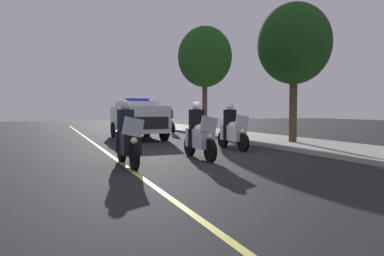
# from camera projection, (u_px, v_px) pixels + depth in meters

# --- Properties ---
(ground_plane) EXTENTS (80.00, 80.00, 0.00)m
(ground_plane) POSITION_uv_depth(u_px,v_px,m) (193.00, 157.00, 10.92)
(ground_plane) COLOR black
(curb_strip) EXTENTS (48.00, 0.24, 0.15)m
(curb_strip) POSITION_uv_depth(u_px,v_px,m) (293.00, 149.00, 12.39)
(curb_strip) COLOR #9E9B93
(curb_strip) RESTS_ON ground
(sidewalk_strip) EXTENTS (48.00, 3.60, 0.10)m
(sidewalk_strip) POSITION_uv_depth(u_px,v_px,m) (334.00, 148.00, 13.11)
(sidewalk_strip) COLOR #A8A399
(sidewalk_strip) RESTS_ON ground
(lane_stripe_center) EXTENTS (48.00, 0.12, 0.01)m
(lane_stripe_center) POSITION_uv_depth(u_px,v_px,m) (118.00, 161.00, 10.04)
(lane_stripe_center) COLOR #E0D14C
(lane_stripe_center) RESTS_ON ground
(police_motorcycle_lead_left) EXTENTS (2.14, 0.56, 1.72)m
(police_motorcycle_lead_left) POSITION_uv_depth(u_px,v_px,m) (127.00, 139.00, 9.16)
(police_motorcycle_lead_left) COLOR black
(police_motorcycle_lead_left) RESTS_ON ground
(police_motorcycle_lead_right) EXTENTS (2.14, 0.56, 1.72)m
(police_motorcycle_lead_right) POSITION_uv_depth(u_px,v_px,m) (199.00, 135.00, 10.49)
(police_motorcycle_lead_right) COLOR black
(police_motorcycle_lead_right) RESTS_ON ground
(police_motorcycle_trailing) EXTENTS (2.14, 0.56, 1.72)m
(police_motorcycle_trailing) POSITION_uv_depth(u_px,v_px,m) (232.00, 131.00, 12.92)
(police_motorcycle_trailing) COLOR black
(police_motorcycle_trailing) RESTS_ON ground
(police_suv) EXTENTS (4.93, 2.12, 2.05)m
(police_suv) POSITION_uv_depth(u_px,v_px,m) (138.00, 118.00, 17.83)
(police_suv) COLOR silver
(police_suv) RESTS_ON ground
(cyclist_background) EXTENTS (1.76, 0.32, 1.69)m
(cyclist_background) POSITION_uv_depth(u_px,v_px,m) (170.00, 120.00, 21.92)
(cyclist_background) COLOR black
(cyclist_background) RESTS_ON ground
(tree_mid_block) EXTENTS (3.10, 3.10, 5.88)m
(tree_mid_block) POSITION_uv_depth(u_px,v_px,m) (294.00, 44.00, 14.83)
(tree_mid_block) COLOR #4C3823
(tree_mid_block) RESTS_ON sidewalk_strip
(tree_far_back) EXTENTS (3.44, 3.44, 6.66)m
(tree_far_back) POSITION_uv_depth(u_px,v_px,m) (205.00, 57.00, 22.22)
(tree_far_back) COLOR #4C3823
(tree_far_back) RESTS_ON sidewalk_strip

